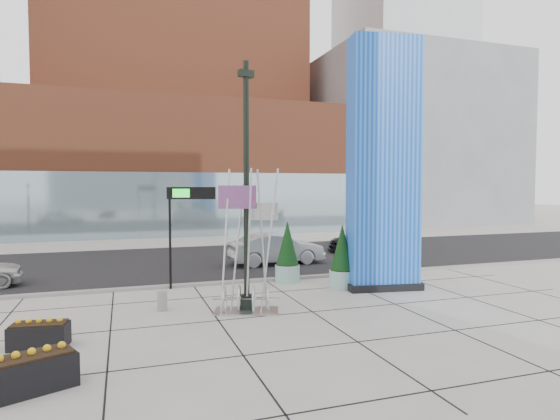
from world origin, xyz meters
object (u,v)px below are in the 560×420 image
object	(u,v)px
concrete_bollard	(162,301)
car_silver_mid	(276,249)
public_art_sculpture	(247,275)
blue_pylon	(384,169)
overhead_street_sign	(187,201)
lamp_post	(246,210)

from	to	relation	value
concrete_bollard	car_silver_mid	xyz separation A→B (m)	(6.19, 7.16, 0.47)
public_art_sculpture	blue_pylon	bearing A→B (deg)	33.34
concrete_bollard	car_silver_mid	world-z (taller)	car_silver_mid
public_art_sculpture	overhead_street_sign	distance (m)	4.86
lamp_post	overhead_street_sign	distance (m)	4.15
lamp_post	concrete_bollard	size ratio (longest dim) A/B	12.41
blue_pylon	concrete_bollard	world-z (taller)	blue_pylon
lamp_post	public_art_sculpture	distance (m)	2.04
lamp_post	overhead_street_sign	bearing A→B (deg)	108.83
lamp_post	car_silver_mid	size ratio (longest dim) A/B	1.66
public_art_sculpture	overhead_street_sign	bearing A→B (deg)	125.47
blue_pylon	car_silver_mid	xyz separation A→B (m)	(-2.14, 6.63, -3.84)
blue_pylon	overhead_street_sign	xyz separation A→B (m)	(-7.10, 2.58, -1.25)
public_art_sculpture	lamp_post	bearing A→B (deg)	94.66
overhead_street_sign	car_silver_mid	bearing A→B (deg)	57.83
car_silver_mid	blue_pylon	bearing A→B (deg)	-164.22
public_art_sculpture	concrete_bollard	bearing A→B (deg)	175.97
blue_pylon	overhead_street_sign	world-z (taller)	blue_pylon
blue_pylon	lamp_post	size ratio (longest dim) A/B	1.22
lamp_post	car_silver_mid	world-z (taller)	lamp_post
public_art_sculpture	concrete_bollard	world-z (taller)	public_art_sculpture
overhead_street_sign	concrete_bollard	bearing A→B (deg)	-93.01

